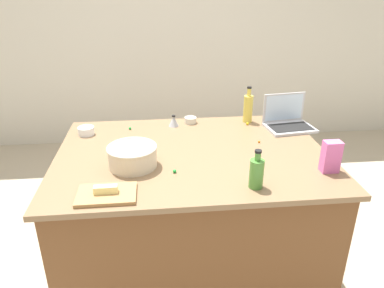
% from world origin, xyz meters
% --- Properties ---
extents(ground_plane, '(12.00, 12.00, 0.00)m').
position_xyz_m(ground_plane, '(0.00, 0.00, 0.00)').
color(ground_plane, '#B7A88E').
extents(wall_back, '(8.00, 0.10, 2.60)m').
position_xyz_m(wall_back, '(0.00, 2.33, 1.30)').
color(wall_back, beige).
rests_on(wall_back, ground).
extents(island_counter, '(1.57, 1.13, 0.90)m').
position_xyz_m(island_counter, '(0.00, 0.00, 0.45)').
color(island_counter, brown).
rests_on(island_counter, ground).
extents(laptop, '(0.34, 0.27, 0.22)m').
position_xyz_m(laptop, '(0.69, 0.32, 0.95)').
color(laptop, '#B7B7BC').
rests_on(laptop, island_counter).
extents(mixing_bowl_large, '(0.27, 0.27, 0.12)m').
position_xyz_m(mixing_bowl_large, '(-0.34, -0.14, 0.96)').
color(mixing_bowl_large, beige).
rests_on(mixing_bowl_large, island_counter).
extents(bottle_oil, '(0.07, 0.07, 0.25)m').
position_xyz_m(bottle_oil, '(0.44, 0.45, 1.00)').
color(bottle_oil, '#DBC64C').
rests_on(bottle_oil, island_counter).
extents(bottle_olive, '(0.07, 0.07, 0.20)m').
position_xyz_m(bottle_olive, '(0.27, -0.43, 0.98)').
color(bottle_olive, '#4C8C38').
rests_on(bottle_olive, island_counter).
extents(cutting_board, '(0.27, 0.18, 0.02)m').
position_xyz_m(cutting_board, '(-0.45, -0.43, 0.91)').
color(cutting_board, '#AD7F4C').
rests_on(cutting_board, island_counter).
extents(butter_stick_left, '(0.11, 0.04, 0.04)m').
position_xyz_m(butter_stick_left, '(-0.45, -0.43, 0.94)').
color(butter_stick_left, '#F4E58C').
rests_on(butter_stick_left, cutting_board).
extents(ramekin_small, '(0.08, 0.08, 0.04)m').
position_xyz_m(ramekin_small, '(0.04, 0.47, 0.92)').
color(ramekin_small, beige).
rests_on(ramekin_small, island_counter).
extents(ramekin_medium, '(0.10, 0.10, 0.05)m').
position_xyz_m(ramekin_medium, '(-0.66, 0.33, 0.93)').
color(ramekin_medium, white).
rests_on(ramekin_medium, island_counter).
extents(kitchen_timer, '(0.07, 0.07, 0.08)m').
position_xyz_m(kitchen_timer, '(-0.08, 0.43, 0.94)').
color(kitchen_timer, '#B2B2B7').
rests_on(kitchen_timer, island_counter).
extents(candy_bag, '(0.09, 0.06, 0.17)m').
position_xyz_m(candy_bag, '(0.69, -0.31, 0.99)').
color(candy_bag, pink).
rests_on(candy_bag, island_counter).
extents(candy_0, '(0.02, 0.02, 0.02)m').
position_xyz_m(candy_0, '(0.43, 0.39, 0.91)').
color(candy_0, yellow).
rests_on(candy_0, island_counter).
extents(candy_1, '(0.01, 0.01, 0.01)m').
position_xyz_m(candy_1, '(0.43, 0.08, 0.91)').
color(candy_1, orange).
rests_on(candy_1, island_counter).
extents(candy_2, '(0.02, 0.02, 0.02)m').
position_xyz_m(candy_2, '(-0.38, 0.39, 0.91)').
color(candy_2, green).
rests_on(candy_2, island_counter).
extents(candy_3, '(0.02, 0.02, 0.02)m').
position_xyz_m(candy_3, '(-0.12, -0.24, 0.91)').
color(candy_3, green).
rests_on(candy_3, island_counter).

